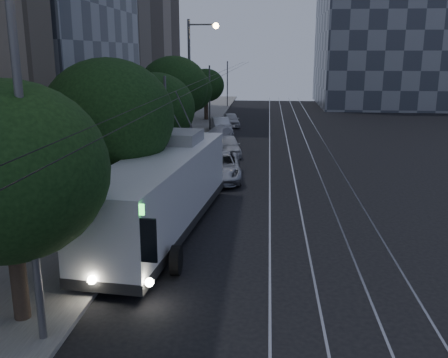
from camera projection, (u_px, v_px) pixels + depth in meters
name	position (u px, v px, depth m)	size (l,w,h in m)	color
ground	(262.00, 267.00, 17.27)	(120.00, 120.00, 0.00)	black
sidewalk	(165.00, 150.00, 37.18)	(5.00, 90.00, 0.15)	slate
tram_rails	(300.00, 154.00, 36.35)	(4.52, 90.00, 0.02)	#9B9CA4
overhead_wires	(198.00, 105.00, 36.12)	(2.23, 90.00, 6.00)	black
building_distant_right	(406.00, 14.00, 65.80)	(22.00, 18.00, 24.00)	#393E48
trolleybus	(163.00, 191.00, 20.28)	(3.84, 12.56, 5.63)	silver
pickup_silver	(219.00, 166.00, 28.91)	(2.55, 5.53, 1.54)	#A8AAB0
car_white_a	(228.00, 146.00, 35.65)	(1.64, 4.07, 1.39)	#B8B7BC
car_white_b	(218.00, 135.00, 40.61)	(1.70, 4.18, 1.21)	silver
car_white_c	(221.00, 125.00, 45.43)	(1.45, 4.17, 1.37)	silver
car_white_d	(231.00, 120.00, 49.34)	(1.56, 3.88, 1.32)	#B2B2B6
tree_0	(7.00, 172.00, 12.69)	(5.20, 5.20, 6.63)	black
tree_1	(109.00, 118.00, 20.73)	(5.46, 5.46, 7.02)	black
tree_2	(155.00, 109.00, 29.27)	(4.67, 4.67, 6.08)	black
tree_3	(174.00, 88.00, 34.78)	(4.84, 4.84, 6.95)	black
tree_4	(188.00, 91.00, 44.27)	(4.28, 4.28, 5.80)	black
tree_5	(206.00, 86.00, 52.59)	(3.86, 3.86, 5.48)	black
streetlamp_near	(38.00, 108.00, 11.27)	(2.41, 0.44, 9.95)	#5B5B5D
streetlamp_far	(195.00, 72.00, 37.01)	(2.32, 0.44, 9.50)	#5B5B5D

